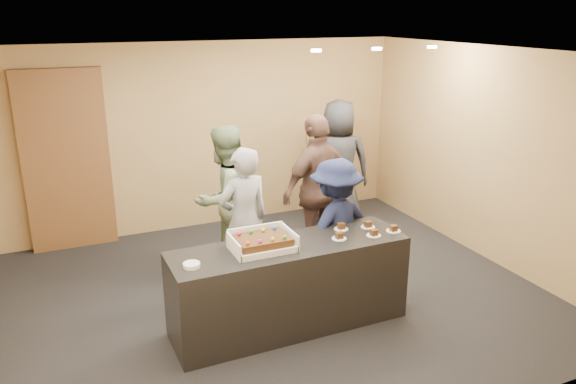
% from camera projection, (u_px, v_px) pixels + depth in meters
% --- Properties ---
extents(room, '(6.04, 6.00, 2.70)m').
position_uv_depth(room, '(268.00, 183.00, 5.99)').
color(room, black).
rests_on(room, ground).
extents(serving_counter, '(2.41, 0.73, 0.90)m').
position_uv_depth(serving_counter, '(289.00, 286.00, 5.67)').
color(serving_counter, black).
rests_on(serving_counter, floor).
extents(storage_cabinet, '(1.10, 0.15, 2.41)m').
position_uv_depth(storage_cabinet, '(66.00, 161.00, 7.40)').
color(storage_cabinet, brown).
rests_on(storage_cabinet, floor).
extents(cake_box, '(0.60, 0.42, 0.18)m').
position_uv_depth(cake_box, '(262.00, 245.00, 5.43)').
color(cake_box, white).
rests_on(cake_box, serving_counter).
extents(sheet_cake, '(0.51, 0.35, 0.11)m').
position_uv_depth(sheet_cake, '(263.00, 240.00, 5.40)').
color(sheet_cake, '#31190B').
rests_on(sheet_cake, cake_box).
extents(plate_stack, '(0.15, 0.15, 0.04)m').
position_uv_depth(plate_stack, '(192.00, 265.00, 5.05)').
color(plate_stack, white).
rests_on(plate_stack, serving_counter).
extents(slice_a, '(0.15, 0.15, 0.07)m').
position_uv_depth(slice_a, '(339.00, 237.00, 5.67)').
color(slice_a, white).
rests_on(slice_a, serving_counter).
extents(slice_b, '(0.15, 0.15, 0.07)m').
position_uv_depth(slice_b, '(341.00, 227.00, 5.91)').
color(slice_b, white).
rests_on(slice_b, serving_counter).
extents(slice_c, '(0.15, 0.15, 0.07)m').
position_uv_depth(slice_c, '(374.00, 234.00, 5.75)').
color(slice_c, white).
rests_on(slice_c, serving_counter).
extents(slice_d, '(0.15, 0.15, 0.07)m').
position_uv_depth(slice_d, '(368.00, 225.00, 5.97)').
color(slice_d, white).
rests_on(slice_d, serving_counter).
extents(slice_e, '(0.15, 0.15, 0.07)m').
position_uv_depth(slice_e, '(394.00, 229.00, 5.86)').
color(slice_e, white).
rests_on(slice_e, serving_counter).
extents(person_server_grey, '(0.67, 0.49, 1.69)m').
position_uv_depth(person_server_grey, '(244.00, 220.00, 6.34)').
color(person_server_grey, gray).
rests_on(person_server_grey, floor).
extents(person_sage_man, '(1.09, 1.01, 1.81)m').
position_uv_depth(person_sage_man, '(225.00, 198.00, 6.87)').
color(person_sage_man, gray).
rests_on(person_sage_man, floor).
extents(person_navy_man, '(1.14, 0.82, 1.58)m').
position_uv_depth(person_navy_man, '(335.00, 228.00, 6.25)').
color(person_navy_man, '#151C3D').
rests_on(person_navy_man, floor).
extents(person_brown_extra, '(1.21, 0.80, 1.92)m').
position_uv_depth(person_brown_extra, '(318.00, 189.00, 7.06)').
color(person_brown_extra, brown).
rests_on(person_brown_extra, floor).
extents(person_dark_suit, '(1.09, 0.89, 1.91)m').
position_uv_depth(person_dark_suit, '(338.00, 165.00, 8.17)').
color(person_dark_suit, '#28282E').
rests_on(person_dark_suit, floor).
extents(ceiling_spotlights, '(1.72, 0.12, 0.03)m').
position_uv_depth(ceiling_spotlights, '(377.00, 49.00, 6.62)').
color(ceiling_spotlights, '#FFEAC6').
rests_on(ceiling_spotlights, ceiling).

